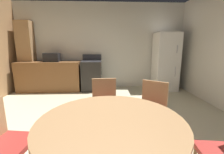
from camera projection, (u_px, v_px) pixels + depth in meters
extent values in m
plane|color=beige|center=(97.00, 145.00, 2.15)|extent=(14.00, 14.00, 0.00)
cube|color=beige|center=(101.00, 46.00, 4.98)|extent=(5.61, 0.12, 2.70)
cube|color=brown|center=(50.00, 76.00, 4.70)|extent=(1.87, 0.60, 0.90)
cube|color=#9E754C|center=(27.00, 56.00, 4.72)|extent=(0.44, 0.36, 2.10)
cube|color=black|center=(92.00, 76.00, 4.76)|extent=(0.60, 0.60, 0.90)
cube|color=#38383D|center=(91.00, 61.00, 4.67)|extent=(0.60, 0.60, 0.02)
cube|color=#38383D|center=(92.00, 57.00, 4.92)|extent=(0.60, 0.04, 0.18)
cube|color=white|center=(165.00, 62.00, 4.73)|extent=(0.68, 0.66, 1.76)
cylinder|color=#B2B2B7|center=(177.00, 49.00, 4.32)|extent=(0.02, 0.02, 0.22)
cylinder|color=#B2B2B7|center=(175.00, 72.00, 4.45)|extent=(0.02, 0.02, 0.30)
cube|color=black|center=(52.00, 57.00, 4.59)|extent=(0.44, 0.32, 0.26)
cylinder|color=#9E754C|center=(111.00, 122.00, 1.30)|extent=(1.26, 1.26, 0.04)
cylinder|color=#9E754C|center=(9.00, 153.00, 1.68)|extent=(0.03, 0.03, 0.43)
cube|color=#9E2D28|center=(9.00, 145.00, 1.45)|extent=(0.45, 0.45, 0.05)
cylinder|color=#9E754C|center=(157.00, 137.00, 1.98)|extent=(0.03, 0.03, 0.43)
cylinder|color=#9E754C|center=(133.00, 129.00, 2.16)|extent=(0.03, 0.03, 0.43)
cylinder|color=#9E754C|center=(164.00, 126.00, 2.25)|extent=(0.03, 0.03, 0.43)
cylinder|color=#9E754C|center=(142.00, 120.00, 2.44)|extent=(0.03, 0.03, 0.43)
cube|color=#9E2D28|center=(150.00, 112.00, 2.16)|extent=(0.56, 0.56, 0.05)
cube|color=#9E754C|center=(155.00, 95.00, 2.26)|extent=(0.33, 0.25, 0.42)
cylinder|color=#9E754C|center=(117.00, 127.00, 2.21)|extent=(0.03, 0.03, 0.43)
cylinder|color=#9E754C|center=(94.00, 128.00, 2.18)|extent=(0.03, 0.03, 0.43)
cylinder|color=#9E754C|center=(115.00, 117.00, 2.54)|extent=(0.03, 0.03, 0.43)
cylinder|color=#9E754C|center=(94.00, 117.00, 2.51)|extent=(0.03, 0.03, 0.43)
cube|color=#9E2D28|center=(105.00, 108.00, 2.31)|extent=(0.42, 0.42, 0.05)
cube|color=#9E754C|center=(104.00, 91.00, 2.45)|extent=(0.38, 0.06, 0.42)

